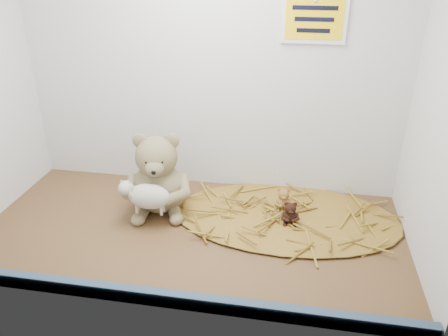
% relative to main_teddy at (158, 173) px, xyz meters
% --- Properties ---
extents(alcove_shell, '(1.20, 0.60, 0.90)m').
position_rel_main_teddy_xyz_m(alcove_shell, '(0.12, -0.02, 0.32)').
color(alcove_shell, '#482C19').
rests_on(alcove_shell, ground).
extents(front_rail, '(1.19, 0.02, 0.04)m').
position_rel_main_teddy_xyz_m(front_rail, '(0.12, -0.39, -0.11)').
color(front_rail, '#334C61').
rests_on(front_rail, shelf_floor).
extents(straw_bed, '(0.68, 0.40, 0.01)m').
position_rel_main_teddy_xyz_m(straw_bed, '(0.39, 0.01, -0.12)').
color(straw_bed, brown).
rests_on(straw_bed, shelf_floor).
extents(main_teddy, '(0.24, 0.25, 0.25)m').
position_rel_main_teddy_xyz_m(main_teddy, '(0.00, 0.00, 0.00)').
color(main_teddy, '#857552').
rests_on(main_teddy, shelf_floor).
extents(toy_lamb, '(0.16, 0.10, 0.10)m').
position_rel_main_teddy_xyz_m(toy_lamb, '(0.00, -0.09, -0.03)').
color(toy_lamb, beige).
rests_on(toy_lamb, main_teddy).
extents(mini_teddy_tan, '(0.06, 0.07, 0.07)m').
position_rel_main_teddy_xyz_m(mini_teddy_tan, '(0.38, 0.05, -0.08)').
color(mini_teddy_tan, olive).
rests_on(mini_teddy_tan, straw_bed).
extents(mini_teddy_brown, '(0.06, 0.06, 0.07)m').
position_rel_main_teddy_xyz_m(mini_teddy_brown, '(0.40, -0.02, -0.08)').
color(mini_teddy_brown, black).
rests_on(mini_teddy_brown, straw_bed).
extents(wall_sign, '(0.16, 0.01, 0.11)m').
position_rel_main_teddy_xyz_m(wall_sign, '(0.42, 0.19, 0.42)').
color(wall_sign, '#E4B70B').
rests_on(wall_sign, back_wall).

